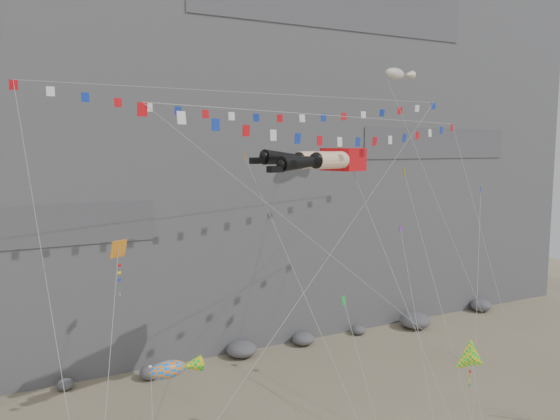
# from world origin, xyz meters

# --- Properties ---
(cliff) EXTENTS (80.00, 28.00, 50.00)m
(cliff) POSITION_xyz_m (0.00, 32.00, 25.00)
(cliff) COLOR slate
(cliff) RESTS_ON ground
(talus_boulders) EXTENTS (60.00, 3.00, 1.20)m
(talus_boulders) POSITION_xyz_m (0.00, 17.00, 0.60)
(talus_boulders) COLOR slate
(talus_boulders) RESTS_ON ground
(legs_kite) EXTENTS (8.43, 15.75, 22.06)m
(legs_kite) POSITION_xyz_m (0.41, 5.16, 16.88)
(legs_kite) COLOR red
(legs_kite) RESTS_ON ground
(flag_banner_upper) EXTENTS (32.00, 15.02, 29.22)m
(flag_banner_upper) POSITION_xyz_m (-0.50, 10.68, 21.34)
(flag_banner_upper) COLOR red
(flag_banner_upper) RESTS_ON ground
(flag_banner_lower) EXTENTS (26.89, 10.90, 23.05)m
(flag_banner_lower) POSITION_xyz_m (1.19, 3.09, 19.44)
(flag_banner_lower) COLOR red
(flag_banner_lower) RESTS_ON ground
(harlequin_kite) EXTENTS (3.91, 8.42, 14.91)m
(harlequin_kite) POSITION_xyz_m (-12.33, 3.38, 12.62)
(harlequin_kite) COLOR red
(harlequin_kite) RESTS_ON ground
(fish_windsock) EXTENTS (3.61, 5.39, 8.54)m
(fish_windsock) POSITION_xyz_m (-10.65, 1.00, 6.95)
(fish_windsock) COLOR orange
(fish_windsock) RESTS_ON ground
(delta_kite) EXTENTS (3.98, 5.26, 8.02)m
(delta_kite) POSITION_xyz_m (5.87, -2.54, 5.79)
(delta_kite) COLOR yellow
(delta_kite) RESTS_ON ground
(blimp_windsock) EXTENTS (3.70, 13.91, 26.76)m
(blimp_windsock) POSITION_xyz_m (11.32, 11.63, 23.44)
(blimp_windsock) COLOR beige
(blimp_windsock) RESTS_ON ground
(small_kite_a) EXTENTS (2.95, 13.81, 21.63)m
(small_kite_a) POSITION_xyz_m (-3.36, 7.91, 16.78)
(small_kite_a) COLOR orange
(small_kite_a) RESTS_ON ground
(small_kite_b) EXTENTS (7.60, 13.22, 18.68)m
(small_kite_b) POSITION_xyz_m (7.74, 6.00, 11.49)
(small_kite_b) COLOR purple
(small_kite_b) RESTS_ON ground
(small_kite_c) EXTENTS (2.49, 8.92, 12.24)m
(small_kite_c) POSITION_xyz_m (-0.16, 1.38, 8.78)
(small_kite_c) COLOR green
(small_kite_c) RESTS_ON ground
(small_kite_d) EXTENTS (7.02, 15.83, 22.79)m
(small_kite_d) POSITION_xyz_m (9.29, 7.62, 15.48)
(small_kite_d) COLOR yellow
(small_kite_d) RESTS_ON ground
(small_kite_e) EXTENTS (8.35, 7.94, 18.21)m
(small_kite_e) POSITION_xyz_m (11.15, 2.15, 14.40)
(small_kite_e) COLOR #1330A6
(small_kite_e) RESTS_ON ground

